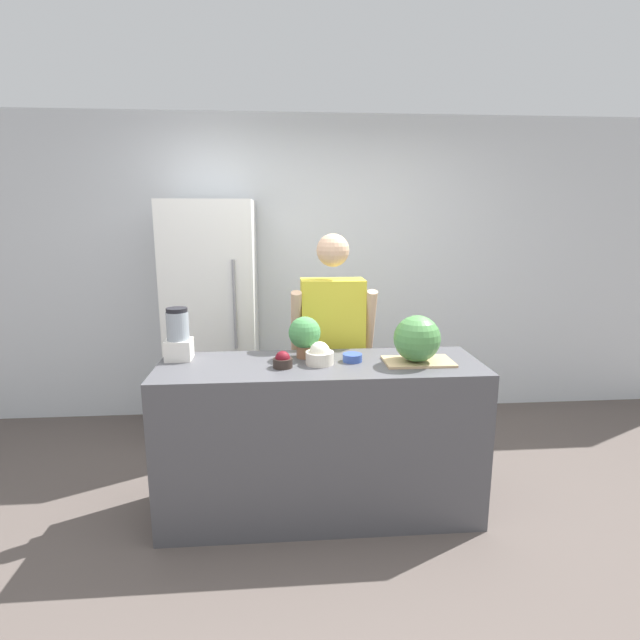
% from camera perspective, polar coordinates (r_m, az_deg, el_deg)
% --- Properties ---
extents(ground_plane, '(14.00, 14.00, 0.00)m').
position_cam_1_polar(ground_plane, '(3.04, 0.55, -23.84)').
color(ground_plane, '#564C47').
extents(wall_back, '(8.00, 0.06, 2.60)m').
position_cam_1_polar(wall_back, '(4.42, -1.68, 5.78)').
color(wall_back, silver).
rests_on(wall_back, ground_plane).
extents(counter_island, '(1.87, 0.60, 0.94)m').
position_cam_1_polar(counter_island, '(3.06, 0.05, -13.39)').
color(counter_island, '#4C4C51').
rests_on(counter_island, ground_plane).
extents(refrigerator, '(0.68, 0.73, 1.89)m').
position_cam_1_polar(refrigerator, '(4.11, -12.05, 0.00)').
color(refrigerator, white).
rests_on(refrigerator, ground_plane).
extents(person, '(0.56, 0.26, 1.66)m').
position_cam_1_polar(person, '(3.40, 1.42, -3.89)').
color(person, '#4C608C').
rests_on(person, ground_plane).
extents(cutting_board, '(0.40, 0.24, 0.01)m').
position_cam_1_polar(cutting_board, '(2.96, 11.16, -4.67)').
color(cutting_board, tan).
rests_on(cutting_board, counter_island).
extents(watermelon, '(0.27, 0.27, 0.27)m').
position_cam_1_polar(watermelon, '(2.90, 11.03, -2.10)').
color(watermelon, '#4C8C47').
rests_on(watermelon, cutting_board).
extents(bowl_cherries, '(0.11, 0.11, 0.09)m').
position_cam_1_polar(bowl_cherries, '(2.81, -4.29, -4.66)').
color(bowl_cherries, '#2D231E').
rests_on(bowl_cherries, counter_island).
extents(bowl_cream, '(0.16, 0.16, 0.13)m').
position_cam_1_polar(bowl_cream, '(2.86, -0.04, -4.03)').
color(bowl_cream, beige).
rests_on(bowl_cream, counter_island).
extents(bowl_small_blue, '(0.11, 0.11, 0.05)m').
position_cam_1_polar(bowl_small_blue, '(2.93, 3.72, -4.31)').
color(bowl_small_blue, '#334C9E').
rests_on(bowl_small_blue, counter_island).
extents(blender, '(0.15, 0.15, 0.31)m').
position_cam_1_polar(blender, '(3.05, -15.89, -1.76)').
color(blender, silver).
rests_on(blender, counter_island).
extents(potted_plant, '(0.19, 0.19, 0.25)m').
position_cam_1_polar(potted_plant, '(2.97, -1.77, -1.65)').
color(potted_plant, '#996647').
rests_on(potted_plant, counter_island).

